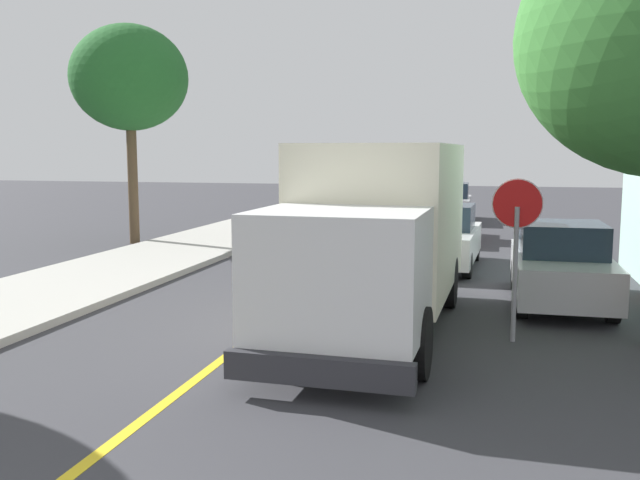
{
  "coord_description": "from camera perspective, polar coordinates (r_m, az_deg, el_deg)",
  "views": [
    {
      "loc": [
        3.85,
        -2.65,
        3.09
      ],
      "look_at": [
        0.67,
        10.03,
        1.4
      ],
      "focal_mm": 38.97,
      "sensor_mm": 36.0,
      "label": 1
    }
  ],
  "objects": [
    {
      "name": "parked_van_across",
      "position": [
        14.76,
        19.15,
        -2.01
      ],
      "size": [
        1.83,
        4.41,
        1.67
      ],
      "color": "#B7B7BC",
      "rests_on": "ground"
    },
    {
      "name": "street_tree_down_block",
      "position": [
        24.03,
        -15.39,
        12.66
      ],
      "size": [
        3.8,
        3.8,
        7.16
      ],
      "color": "brown",
      "rests_on": "ground"
    },
    {
      "name": "parked_car_mid",
      "position": [
        24.69,
        9.31,
        1.92
      ],
      "size": [
        1.86,
        4.42,
        1.67
      ],
      "color": "maroon",
      "rests_on": "ground"
    },
    {
      "name": "parked_car_near",
      "position": [
        18.67,
        9.96,
        0.17
      ],
      "size": [
        1.98,
        4.47,
        1.67
      ],
      "color": "silver",
      "rests_on": "ground"
    },
    {
      "name": "box_truck",
      "position": [
        12.0,
        4.81,
        1.0
      ],
      "size": [
        2.59,
        7.24,
        3.2
      ],
      "color": "#F2EDCC",
      "rests_on": "ground"
    },
    {
      "name": "parked_car_far",
      "position": [
        31.27,
        10.59,
        3.01
      ],
      "size": [
        1.86,
        4.42,
        1.67
      ],
      "color": "#B7B7BC",
      "rests_on": "ground"
    },
    {
      "name": "centre_line_yellow",
      "position": [
        13.58,
        -2.79,
        -5.78
      ],
      "size": [
        0.16,
        56.0,
        0.01
      ],
      "primitive_type": "cube",
      "color": "gold",
      "rests_on": "ground"
    },
    {
      "name": "stop_sign",
      "position": [
        11.53,
        15.84,
        0.94
      ],
      "size": [
        0.8,
        0.1,
        2.65
      ],
      "color": "gray",
      "rests_on": "ground"
    }
  ]
}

